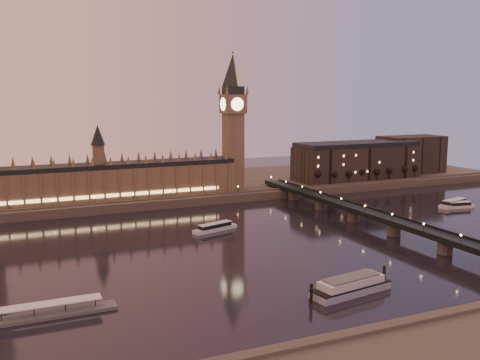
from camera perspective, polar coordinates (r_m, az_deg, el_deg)
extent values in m
plane|color=black|center=(281.55, -1.16, -6.98)|extent=(700.00, 700.00, 0.00)
cube|color=#423D35|center=(442.26, -5.83, -0.71)|extent=(560.00, 130.00, 6.00)
cube|color=brown|center=(381.12, -13.84, -0.37)|extent=(180.00, 26.00, 22.00)
cube|color=black|center=(379.31, -13.91, 1.50)|extent=(180.00, 22.00, 3.20)
cube|color=#FFCC7F|center=(369.04, -13.43, -1.61)|extent=(153.00, 0.25, 2.20)
cube|color=brown|center=(405.31, -0.73, 3.01)|extent=(13.00, 13.00, 58.00)
cube|color=brown|center=(403.10, -0.74, 8.11)|extent=(16.00, 16.00, 14.00)
cylinder|color=#FFEAA5|center=(395.59, -0.27, 8.09)|extent=(9.60, 0.35, 9.60)
cylinder|color=#FFEAA5|center=(399.96, -1.83, 8.09)|extent=(0.35, 9.60, 9.60)
cube|color=black|center=(403.05, -0.75, 9.53)|extent=(13.00, 13.00, 6.00)
cone|color=black|center=(403.45, -0.75, 11.66)|extent=(17.68, 17.68, 24.00)
sphere|color=gold|center=(404.24, -0.76, 13.50)|extent=(2.00, 2.00, 2.00)
cube|color=black|center=(325.14, 14.00, -3.60)|extent=(13.00, 260.00, 2.00)
cube|color=black|center=(321.06, 13.12, -3.45)|extent=(0.60, 260.00, 1.00)
cube|color=black|center=(328.66, 14.88, -3.23)|extent=(0.60, 260.00, 1.00)
cube|color=black|center=(470.66, 12.31, 1.81)|extent=(110.00, 36.00, 28.00)
cube|color=black|center=(468.97, 12.38, 3.75)|extent=(108.00, 34.00, 4.00)
cube|color=black|center=(523.39, 17.76, 2.63)|extent=(60.00, 30.00, 34.00)
cylinder|color=black|center=(430.52, 8.51, -0.09)|extent=(0.70, 0.70, 8.01)
sphere|color=black|center=(429.88, 8.52, 0.46)|extent=(5.34, 5.34, 5.34)
cylinder|color=black|center=(438.11, 10.06, 0.03)|extent=(0.70, 0.70, 8.01)
sphere|color=black|center=(437.48, 10.08, 0.57)|extent=(5.34, 5.34, 5.34)
cylinder|color=black|center=(446.01, 11.56, 0.15)|extent=(0.70, 0.70, 8.01)
sphere|color=black|center=(445.39, 11.57, 0.68)|extent=(5.34, 5.34, 5.34)
cylinder|color=black|center=(454.20, 13.00, 0.26)|extent=(0.70, 0.70, 8.01)
sphere|color=black|center=(453.59, 13.02, 0.78)|extent=(5.34, 5.34, 5.34)
cylinder|color=black|center=(462.67, 14.39, 0.36)|extent=(0.70, 0.70, 8.01)
sphere|color=black|center=(462.08, 14.41, 0.87)|extent=(5.34, 5.34, 5.34)
cylinder|color=black|center=(471.41, 15.73, 0.46)|extent=(0.70, 0.70, 8.01)
sphere|color=black|center=(470.83, 15.75, 0.97)|extent=(5.34, 5.34, 5.34)
cylinder|color=black|center=(480.40, 17.02, 0.56)|extent=(0.70, 0.70, 8.01)
sphere|color=black|center=(479.82, 17.04, 1.06)|extent=(5.34, 5.34, 5.34)
cylinder|color=black|center=(489.62, 18.26, 0.66)|extent=(0.70, 0.70, 8.01)
sphere|color=black|center=(489.06, 18.29, 1.14)|extent=(5.34, 5.34, 5.34)
cube|color=silver|center=(311.02, -2.68, -5.23)|extent=(29.01, 14.53, 2.09)
cube|color=black|center=(310.51, -2.68, -4.85)|extent=(21.62, 11.22, 2.09)
cube|color=silver|center=(310.22, -2.68, -4.63)|extent=(22.24, 11.63, 0.38)
cube|color=silver|center=(405.24, 21.88, -2.48)|extent=(29.62, 14.03, 2.43)
cube|color=black|center=(404.79, 21.90, -2.15)|extent=(22.06, 10.94, 2.43)
cube|color=silver|center=(404.53, 21.91, -1.95)|extent=(22.69, 11.36, 0.44)
cube|color=silver|center=(401.86, 22.29, -2.63)|extent=(22.89, 9.92, 2.03)
cube|color=black|center=(401.47, 22.31, -2.35)|extent=(17.03, 7.81, 2.03)
cube|color=silver|center=(401.25, 22.32, -2.18)|extent=(17.51, 8.13, 0.37)
cube|color=#96A3BF|center=(220.48, 11.73, -11.40)|extent=(36.26, 15.23, 2.86)
cube|color=black|center=(219.90, 11.75, -10.99)|extent=(36.26, 15.23, 0.55)
cube|color=silver|center=(219.32, 11.76, -10.57)|extent=(29.57, 13.12, 2.86)
cube|color=#595B5E|center=(218.73, 11.78, -10.12)|extent=(25.06, 11.35, 0.77)
cylinder|color=black|center=(207.84, 7.61, -11.90)|extent=(1.21, 1.21, 7.47)
cylinder|color=black|center=(234.06, 15.12, -9.71)|extent=(1.21, 1.21, 7.47)
cube|color=#595B5E|center=(207.10, -19.29, -13.35)|extent=(44.30, 7.38, 1.27)
cube|color=silver|center=(205.52, -19.66, -12.30)|extent=(35.86, 6.33, 0.32)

